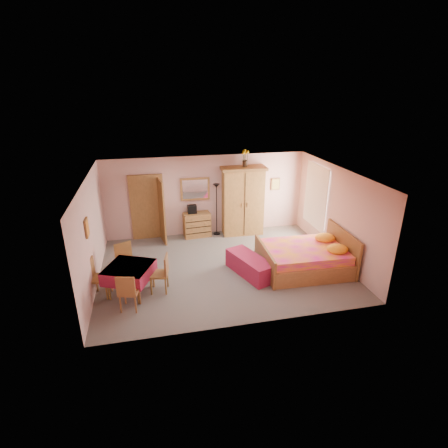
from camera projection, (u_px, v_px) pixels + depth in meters
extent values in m
plane|color=slate|center=(223.00, 267.00, 9.56)|extent=(6.50, 6.50, 0.00)
plane|color=brown|center=(223.00, 174.00, 8.59)|extent=(6.50, 6.50, 0.00)
cube|color=#CD9D95|center=(206.00, 195.00, 11.34)|extent=(6.50, 0.10, 2.60)
cube|color=#CD9D95|center=(250.00, 269.00, 6.81)|extent=(6.50, 0.10, 2.60)
cube|color=#CD9D95|center=(91.00, 234.00, 8.42)|extent=(0.10, 5.00, 2.60)
cube|color=#CD9D95|center=(337.00, 214.00, 9.73)|extent=(0.10, 5.00, 2.60)
cube|color=#9E6B35|center=(148.00, 208.00, 11.03)|extent=(1.06, 0.12, 2.15)
cube|color=white|center=(316.00, 196.00, 10.75)|extent=(0.08, 1.40, 1.95)
cube|color=orange|center=(87.00, 228.00, 7.74)|extent=(0.04, 0.32, 0.42)
cube|color=#D8BF59|center=(276.00, 184.00, 11.69)|extent=(0.30, 0.04, 0.40)
cube|color=olive|center=(197.00, 225.00, 11.37)|extent=(0.89, 0.50, 0.81)
cube|color=white|center=(195.00, 189.00, 11.14)|extent=(0.93, 0.08, 0.74)
cube|color=black|center=(192.00, 209.00, 11.17)|extent=(0.29, 0.21, 0.27)
cube|color=black|center=(217.00, 210.00, 11.36)|extent=(0.29, 0.29, 1.73)
cube|color=#B07D3B|center=(243.00, 201.00, 11.38)|extent=(1.47, 0.81, 2.25)
cube|color=yellow|center=(245.00, 158.00, 10.89)|extent=(0.23, 0.23, 0.54)
cube|color=#DE1596|center=(304.00, 251.00, 9.27)|extent=(2.35, 1.88, 1.05)
cube|color=maroon|center=(250.00, 266.00, 9.13)|extent=(1.03, 1.60, 0.50)
cube|color=maroon|center=(130.00, 280.00, 8.24)|extent=(1.32, 1.32, 0.73)
cube|color=#9A5F34|center=(129.00, 291.00, 7.64)|extent=(0.50, 0.50, 0.91)
cube|color=#AC703A|center=(127.00, 263.00, 8.76)|extent=(0.58, 0.58, 0.97)
cube|color=#A17036|center=(100.00, 278.00, 8.11)|extent=(0.52, 0.52, 0.95)
cube|color=olive|center=(159.00, 274.00, 8.31)|extent=(0.50, 0.50, 0.94)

